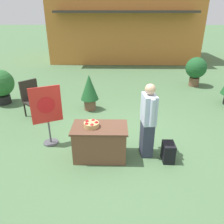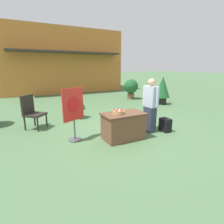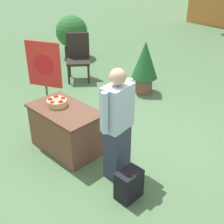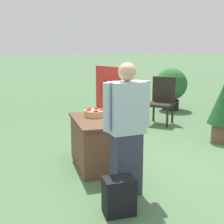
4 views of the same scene
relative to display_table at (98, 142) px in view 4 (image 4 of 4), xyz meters
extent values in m
plane|color=#4C7047|center=(0.38, 0.63, -0.37)|extent=(120.00, 120.00, 0.00)
cube|color=brown|center=(0.00, 0.00, -0.02)|extent=(1.10, 0.66, 0.70)
cube|color=brown|center=(0.00, 0.00, 0.35)|extent=(1.17, 0.70, 0.04)
cylinder|color=tan|center=(-0.17, -0.01, 0.42)|extent=(0.32, 0.32, 0.10)
sphere|color=#A30F14|center=(-0.06, -0.01, 0.46)|extent=(0.08, 0.08, 0.08)
sphere|color=red|center=(-0.14, 0.10, 0.46)|extent=(0.08, 0.08, 0.08)
sphere|color=#A30F14|center=(-0.26, 0.05, 0.46)|extent=(0.08, 0.08, 0.08)
sphere|color=#A30F14|center=(-0.26, -0.07, 0.46)|extent=(0.08, 0.08, 0.08)
sphere|color=red|center=(-0.14, -0.11, 0.46)|extent=(0.08, 0.08, 0.08)
cube|color=#33384C|center=(1.02, 0.11, 0.02)|extent=(0.28, 0.36, 0.79)
cube|color=silver|center=(1.02, 0.11, 0.73)|extent=(0.30, 0.45, 0.62)
sphere|color=tan|center=(1.02, 0.11, 1.16)|extent=(0.22, 0.22, 0.22)
cylinder|color=silver|center=(1.05, -0.14, 0.76)|extent=(0.09, 0.09, 0.57)
cylinder|color=silver|center=(0.99, 0.37, 0.76)|extent=(0.09, 0.09, 0.57)
cube|color=black|center=(1.46, -0.12, -0.16)|extent=(0.24, 0.34, 0.42)
cylinder|color=#4C4C51|center=(-1.25, 0.52, -0.36)|extent=(0.36, 0.36, 0.03)
cylinder|color=#4C4C51|center=(-1.25, 0.52, -0.07)|extent=(0.04, 0.04, 0.55)
cube|color=red|center=(-1.25, 0.52, 0.64)|extent=(0.64, 0.33, 0.87)
cylinder|color=red|center=(-1.24, 0.50, 0.64)|extent=(0.35, 0.17, 0.39)
cylinder|color=#28231E|center=(-1.77, 2.06, -0.15)|extent=(0.05, 0.05, 0.45)
cylinder|color=#28231E|center=(-2.08, 1.71, -0.15)|extent=(0.05, 0.05, 0.45)
cylinder|color=#28231E|center=(-2.13, 2.37, -0.15)|extent=(0.05, 0.05, 0.45)
cylinder|color=#28231E|center=(-2.44, 2.02, -0.15)|extent=(0.05, 0.05, 0.45)
cube|color=#28231E|center=(-2.11, 2.04, 0.10)|extent=(0.78, 0.78, 0.06)
cube|color=#28231E|center=(-2.29, 2.20, 0.43)|extent=(0.41, 0.45, 0.60)
cylinder|color=brown|center=(-0.51, 2.59, -0.19)|extent=(0.38, 0.38, 0.36)
cone|color=#1E5628|center=(-0.51, 2.59, 0.39)|extent=(0.57, 0.57, 0.81)
cylinder|color=black|center=(-3.61, 3.07, -0.23)|extent=(0.48, 0.48, 0.29)
sphere|color=#28662D|center=(-3.61, 3.07, 0.37)|extent=(0.91, 0.91, 0.91)
camera|label=1|loc=(0.33, -4.02, 2.53)|focal=35.00mm
camera|label=2|loc=(-2.43, -3.95, 1.59)|focal=28.00mm
camera|label=3|loc=(3.49, -2.51, 2.63)|focal=50.00mm
camera|label=4|loc=(4.47, -1.09, 1.46)|focal=50.00mm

